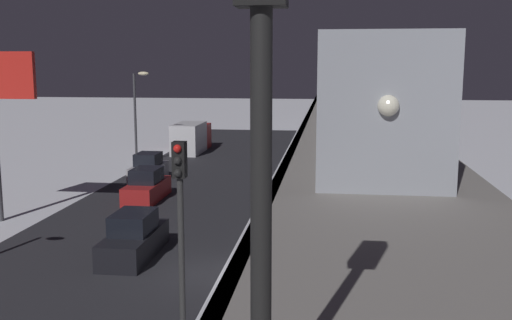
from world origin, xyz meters
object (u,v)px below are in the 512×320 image
(sedan_silver, at_px, (148,169))
(box_truck, at_px, (191,138))
(traffic_light_near, at_px, (181,229))
(sedan_black_2, at_px, (134,239))
(sedan_red, at_px, (147,187))
(traffic_light_mid, at_px, (264,138))
(subway_train, at_px, (347,75))
(rail_signal, at_px, (261,61))

(sedan_silver, xyz_separation_m, box_truck, (0.20, -14.10, 0.55))
(traffic_light_near, bearing_deg, sedan_black_2, -64.65)
(sedan_black_2, xyz_separation_m, sedan_red, (2.80, -10.67, -0.00))
(traffic_light_mid, bearing_deg, sedan_red, -16.37)
(sedan_silver, height_order, box_truck, box_truck)
(subway_train, height_order, sedan_black_2, subway_train)
(subway_train, distance_m, traffic_light_near, 35.69)
(rail_signal, bearing_deg, sedan_silver, -71.11)
(rail_signal, xyz_separation_m, sedan_black_2, (7.89, -19.77, -7.50))
(sedan_red, xyz_separation_m, traffic_light_near, (-7.50, 20.59, 3.40))
(subway_train, bearing_deg, traffic_light_mid, 73.98)
(rail_signal, height_order, traffic_light_mid, rail_signal)
(subway_train, xyz_separation_m, box_truck, (14.33, -5.54, -6.00))
(rail_signal, bearing_deg, traffic_light_mid, -83.55)
(rail_signal, xyz_separation_m, box_truck, (12.69, -50.61, -6.95))
(sedan_silver, xyz_separation_m, traffic_light_mid, (-9.30, 8.27, 3.40))
(box_truck, height_order, traffic_light_near, traffic_light_near)
(sedan_black_2, bearing_deg, rail_signal, -68.23)
(rail_signal, distance_m, sedan_silver, 39.31)
(traffic_light_mid, bearing_deg, subway_train, -106.02)
(traffic_light_near, bearing_deg, traffic_light_mid, -90.00)
(traffic_light_mid, bearing_deg, box_truck, -66.99)
(sedan_red, bearing_deg, subway_train, -130.14)
(subway_train, distance_m, sedan_black_2, 27.82)
(subway_train, xyz_separation_m, sedan_black_2, (9.53, 25.30, -6.55))
(sedan_black_2, relative_size, traffic_light_near, 0.75)
(sedan_black_2, bearing_deg, box_truck, 98.85)
(sedan_silver, bearing_deg, box_truck, -89.19)
(sedan_silver, relative_size, traffic_light_near, 0.68)
(sedan_red, bearing_deg, sedan_silver, -73.49)
(box_truck, bearing_deg, sedan_silver, 90.81)
(subway_train, distance_m, sedan_silver, 17.77)
(rail_signal, height_order, sedan_silver, rail_signal)
(subway_train, xyz_separation_m, rail_signal, (1.64, 45.07, 0.95))
(subway_train, relative_size, sedan_red, 15.73)
(box_truck, height_order, traffic_light_mid, traffic_light_mid)
(traffic_light_near, xyz_separation_m, traffic_light_mid, (0.00, -18.39, 0.00))
(sedan_black_2, height_order, sedan_silver, same)
(sedan_silver, xyz_separation_m, traffic_light_near, (-9.30, 26.67, 3.40))
(subway_train, bearing_deg, sedan_black_2, 69.35)
(traffic_light_mid, bearing_deg, traffic_light_near, 90.00)
(box_truck, bearing_deg, sedan_red, 95.66)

